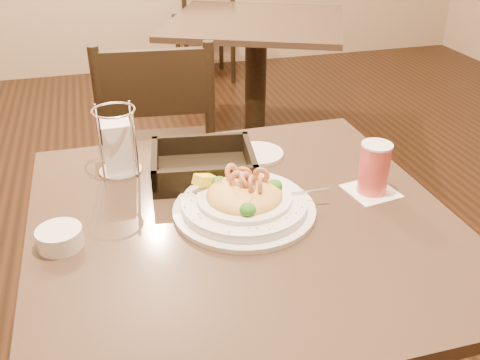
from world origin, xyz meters
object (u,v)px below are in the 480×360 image
object	(u,v)px
bread_basket	(203,167)
background_table	(256,62)
pasta_bowl	(244,201)
drink_glass	(374,169)
napkin_caddy	(118,145)
side_plate	(257,154)
dining_chair_far	(205,16)
butter_ramekin	(60,238)
main_table	(242,298)
dining_chair_near	(160,150)

from	to	relation	value
bread_basket	background_table	bearing A→B (deg)	68.60
pasta_bowl	drink_glass	xyz separation A→B (m)	(0.31, 0.00, 0.03)
pasta_bowl	napkin_caddy	xyz separation A→B (m)	(-0.25, 0.26, 0.04)
side_plate	dining_chair_far	bearing A→B (deg)	80.66
drink_glass	butter_ramekin	world-z (taller)	drink_glass
dining_chair_far	background_table	bearing A→B (deg)	89.53
side_plate	napkin_caddy	bearing A→B (deg)	179.27
dining_chair_far	napkin_caddy	size ratio (longest dim) A/B	5.52
main_table	pasta_bowl	bearing A→B (deg)	62.99
main_table	drink_glass	xyz separation A→B (m)	(0.32, 0.02, 0.29)
dining_chair_far	bread_basket	xyz separation A→B (m)	(-0.63, -2.89, 0.26)
dining_chair_far	pasta_bowl	distance (m)	3.14
pasta_bowl	bread_basket	distance (m)	0.19
background_table	butter_ramekin	distance (m)	2.09
pasta_bowl	bread_basket	xyz separation A→B (m)	(-0.05, 0.19, -0.01)
dining_chair_far	butter_ramekin	size ratio (longest dim) A/B	10.32
napkin_caddy	dining_chair_near	bearing A→B (deg)	74.50
background_table	napkin_caddy	world-z (taller)	napkin_caddy
pasta_bowl	side_plate	world-z (taller)	pasta_bowl
bread_basket	side_plate	size ratio (longest dim) A/B	1.98
background_table	bread_basket	xyz separation A→B (m)	(-0.64, -1.62, 0.26)
dining_chair_far	napkin_caddy	distance (m)	2.94
dining_chair_near	drink_glass	xyz separation A→B (m)	(0.39, -0.86, 0.30)
main_table	napkin_caddy	bearing A→B (deg)	130.18
dining_chair_near	dining_chair_far	distance (m)	2.31
napkin_caddy	pasta_bowl	bearing A→B (deg)	-47.05
drink_glass	butter_ramekin	xyz separation A→B (m)	(-0.70, -0.03, -0.04)
bread_basket	side_plate	bearing A→B (deg)	24.38
drink_glass	bread_basket	distance (m)	0.41
drink_glass	napkin_caddy	world-z (taller)	napkin_caddy
bread_basket	butter_ramekin	bearing A→B (deg)	-147.93
main_table	bread_basket	world-z (taller)	bread_basket
dining_chair_far	drink_glass	world-z (taller)	dining_chair_far
dining_chair_near	pasta_bowl	bearing A→B (deg)	101.96
napkin_caddy	butter_ramekin	distance (m)	0.32
napkin_caddy	dining_chair_far	bearing A→B (deg)	73.72
drink_glass	bread_basket	bearing A→B (deg)	153.34
napkin_caddy	butter_ramekin	world-z (taller)	napkin_caddy
butter_ramekin	main_table	bearing A→B (deg)	0.95
dining_chair_near	napkin_caddy	bearing A→B (deg)	81.09
bread_basket	dining_chair_far	bearing A→B (deg)	77.78
dining_chair_far	drink_glass	size ratio (longest dim) A/B	7.50
bread_basket	drink_glass	bearing A→B (deg)	-26.66
main_table	background_table	distance (m)	1.92
dining_chair_near	drink_glass	size ratio (longest dim) A/B	7.50
background_table	main_table	bearing A→B (deg)	-107.99
dining_chair_far	drink_glass	xyz separation A→B (m)	(-0.26, -3.07, 0.30)
drink_glass	butter_ramekin	bearing A→B (deg)	-177.71
side_plate	main_table	bearing A→B (deg)	-113.38
dining_chair_near	side_plate	size ratio (longest dim) A/B	6.77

